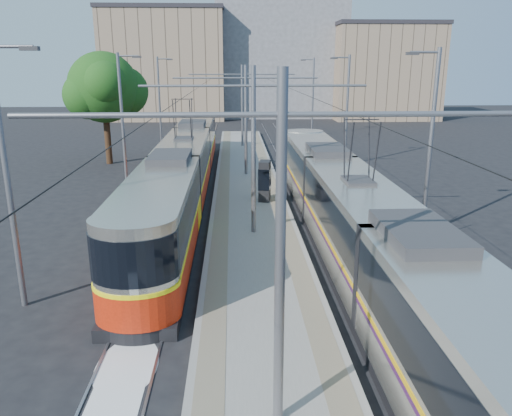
{
  "coord_description": "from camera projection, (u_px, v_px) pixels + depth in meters",
  "views": [
    {
      "loc": [
        -0.85,
        -12.63,
        7.33
      ],
      "look_at": [
        0.07,
        7.2,
        1.6
      ],
      "focal_mm": 35.0,
      "sensor_mm": 36.0,
      "label": 1
    }
  ],
  "objects": [
    {
      "name": "street_lamps",
      "position": [
        245.0,
        113.0,
        33.19
      ],
      "size": [
        15.18,
        38.22,
        8.0
      ],
      "color": "slate",
      "rests_on": "ground"
    },
    {
      "name": "ground",
      "position": [
        265.0,
        332.0,
        14.19
      ],
      "size": [
        160.0,
        160.0,
        0.0
      ],
      "primitive_type": "plane",
      "color": "black",
      "rests_on": "ground"
    },
    {
      "name": "building_right",
      "position": [
        383.0,
        71.0,
        68.98
      ],
      "size": [
        14.28,
        10.2,
        12.75
      ],
      "color": "#8C755F",
      "rests_on": "ground"
    },
    {
      "name": "tram_left",
      "position": [
        185.0,
        167.0,
        28.31
      ],
      "size": [
        2.43,
        31.99,
        5.5
      ],
      "color": "black",
      "rests_on": "ground"
    },
    {
      "name": "tactile_strip_right",
      "position": [
        271.0,
        184.0,
        30.49
      ],
      "size": [
        0.7,
        50.0,
        0.01
      ],
      "primitive_type": "cube",
      "color": "gray",
      "rests_on": "platform"
    },
    {
      "name": "rails",
      "position": [
        248.0,
        189.0,
        30.5
      ],
      "size": [
        8.71,
        70.0,
        0.03
      ],
      "color": "gray",
      "rests_on": "ground"
    },
    {
      "name": "tactile_strip_left",
      "position": [
        224.0,
        184.0,
        30.36
      ],
      "size": [
        0.7,
        50.0,
        0.01
      ],
      "primitive_type": "cube",
      "color": "gray",
      "rests_on": "platform"
    },
    {
      "name": "track_arrow",
      "position": [
        113.0,
        405.0,
        11.15
      ],
      "size": [
        1.2,
        5.0,
        0.01
      ],
      "primitive_type": "cube",
      "color": "silver",
      "rests_on": "ground"
    },
    {
      "name": "tree",
      "position": [
        109.0,
        89.0,
        36.98
      ],
      "size": [
        5.7,
        5.27,
        8.28
      ],
      "color": "#382314",
      "rests_on": "ground"
    },
    {
      "name": "building_centre",
      "position": [
        278.0,
        57.0,
        73.55
      ],
      "size": [
        18.36,
        14.28,
        16.82
      ],
      "color": "gray",
      "rests_on": "ground"
    },
    {
      "name": "shelter",
      "position": [
        265.0,
        180.0,
        26.47
      ],
      "size": [
        0.76,
        1.06,
        2.15
      ],
      "rotation": [
        0.0,
        0.0,
        -0.18
      ],
      "color": "black",
      "rests_on": "platform"
    },
    {
      "name": "catenary",
      "position": [
        249.0,
        119.0,
        26.52
      ],
      "size": [
        9.2,
        70.0,
        7.0
      ],
      "color": "slate",
      "rests_on": "platform"
    },
    {
      "name": "building_left",
      "position": [
        166.0,
        64.0,
        69.3
      ],
      "size": [
        16.32,
        12.24,
        14.64
      ],
      "color": "#8C755F",
      "rests_on": "ground"
    },
    {
      "name": "platform",
      "position": [
        247.0,
        186.0,
        30.47
      ],
      "size": [
        4.0,
        50.0,
        0.3
      ],
      "primitive_type": "cube",
      "color": "gray",
      "rests_on": "ground"
    },
    {
      "name": "tram_right",
      "position": [
        356.0,
        220.0,
        18.18
      ],
      "size": [
        2.43,
        30.0,
        5.5
      ],
      "color": "black",
      "rests_on": "ground"
    }
  ]
}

